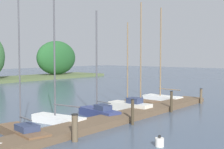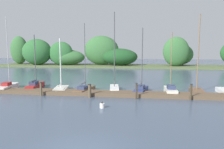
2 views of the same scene
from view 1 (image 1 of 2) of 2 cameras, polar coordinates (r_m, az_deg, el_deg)
name	(u,v)px [view 1 (image 1 of 2)]	position (r m, az deg, el deg)	size (l,w,h in m)	color
dock_pier	(88,126)	(16.49, -4.51, -9.44)	(25.93, 1.80, 0.35)	brown
sailboat_3	(22,131)	(15.35, -16.35, -10.03)	(1.67, 3.88, 7.14)	brown
sailboat_4	(56,116)	(17.96, -10.29, -7.57)	(1.35, 3.62, 8.37)	white
sailboat_5	(98,110)	(19.53, -2.58, -6.69)	(1.58, 3.53, 6.67)	navy
sailboat_6	(129,105)	(21.60, 3.19, -5.72)	(1.04, 3.33, 6.16)	silver
sailboat_7	(141,99)	(24.31, 5.46, -4.60)	(1.37, 2.93, 7.98)	brown
sailboat_8	(161,96)	(26.60, 9.11, -3.94)	(1.33, 3.55, 7.89)	white
mooring_piling_2	(75,128)	(14.11, -6.92, -9.78)	(0.32, 0.32, 1.26)	brown
mooring_piling_3	(133,112)	(17.28, 3.84, -6.95)	(0.20, 0.20, 1.45)	#3D3323
mooring_piling_4	(171,101)	(21.42, 10.98, -4.94)	(0.20, 0.20, 1.46)	#3D3323
mooring_piling_5	(201,96)	(25.86, 16.21, -3.83)	(0.23, 0.23, 1.22)	brown
channel_buoy_0	(160,142)	(13.55, 8.82, -12.28)	(0.38, 0.38, 0.50)	white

